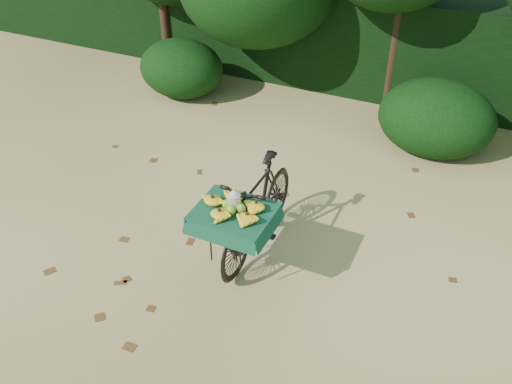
% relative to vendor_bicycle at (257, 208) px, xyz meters
% --- Properties ---
extents(ground, '(80.00, 80.00, 0.00)m').
position_rel_vendor_bicycle_xyz_m(ground, '(-0.03, -1.02, -0.58)').
color(ground, tan).
rests_on(ground, ground).
extents(vendor_bicycle, '(0.82, 1.89, 1.15)m').
position_rel_vendor_bicycle_xyz_m(vendor_bicycle, '(0.00, 0.00, 0.00)').
color(vendor_bicycle, black).
rests_on(vendor_bicycle, ground).
extents(hedge_backdrop, '(26.00, 1.80, 1.80)m').
position_rel_vendor_bicycle_xyz_m(hedge_backdrop, '(-0.03, 5.28, 0.32)').
color(hedge_backdrop, black).
rests_on(hedge_backdrop, ground).
extents(bush_clumps, '(8.80, 1.70, 0.90)m').
position_rel_vendor_bicycle_xyz_m(bush_clumps, '(0.47, 3.28, -0.13)').
color(bush_clumps, black).
rests_on(bush_clumps, ground).
extents(leaf_litter, '(7.00, 7.30, 0.01)m').
position_rel_vendor_bicycle_xyz_m(leaf_litter, '(-0.03, -0.37, -0.58)').
color(leaf_litter, '#553316').
rests_on(leaf_litter, ground).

